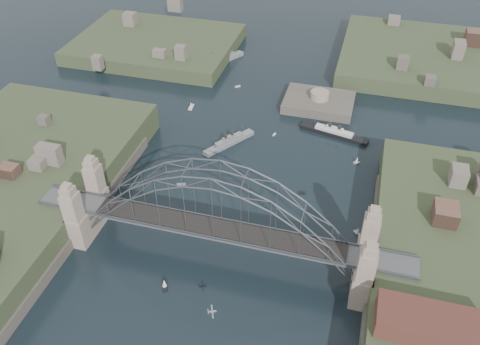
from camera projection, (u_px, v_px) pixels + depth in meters
name	position (u px, v px, depth m)	size (l,w,h in m)	color
ground	(219.00, 255.00, 114.26)	(500.00, 500.00, 0.00)	black
bridge	(217.00, 215.00, 106.57)	(84.00, 13.80, 24.60)	#535356
headland_nw	(157.00, 49.00, 196.96)	(60.00, 45.00, 9.00)	#384428
headland_ne	(438.00, 64.00, 186.22)	(70.00, 55.00, 9.50)	#384428
fort_island	(318.00, 107.00, 164.69)	(22.00, 16.00, 9.40)	#4F4940
wharf_shed	(434.00, 325.00, 88.30)	(20.00, 8.00, 4.00)	#592D26
naval_cruiser_near	(229.00, 142.00, 147.42)	(11.68, 15.97, 5.28)	gray
naval_cruiser_far	(224.00, 59.00, 188.97)	(11.64, 16.77, 6.13)	gray
ocean_liner	(334.00, 133.00, 151.11)	(21.01, 7.49, 5.13)	black
aeroplane	(211.00, 312.00, 93.46)	(1.71, 2.90, 0.44)	#A5A6AC
small_boat_a	(181.00, 185.00, 133.40)	(2.47, 1.51, 0.45)	white
small_boat_b	(302.00, 193.00, 130.83)	(1.91, 1.08, 0.45)	white
small_boat_c	(164.00, 284.00, 106.90)	(1.99, 3.04, 2.38)	white
small_boat_d	(357.00, 161.00, 140.21)	(1.99, 1.34, 2.38)	white
small_boat_e	(191.00, 106.00, 163.50)	(1.51, 3.65, 2.38)	white
small_boat_f	(274.00, 134.00, 151.45)	(0.91, 1.43, 1.43)	white
small_boat_h	(238.00, 87.00, 174.45)	(1.82, 1.68, 0.45)	white
small_boat_i	(358.00, 231.00, 118.93)	(2.11, 1.84, 2.38)	white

